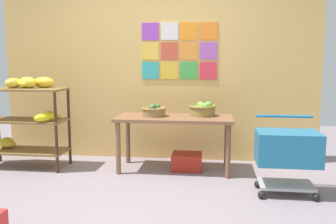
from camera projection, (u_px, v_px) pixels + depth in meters
ground at (131, 203)px, 3.57m from camera, size 9.35×9.35×0.00m
back_wall_with_art at (158, 56)px, 5.04m from camera, size 4.35×0.07×2.85m
banana_shelf_unit at (26, 112)px, 4.71m from camera, size 1.03×0.54×1.16m
display_table at (174, 124)px, 4.57m from camera, size 1.43×0.63×0.68m
fruit_basket_centre at (154, 111)px, 4.58m from camera, size 0.31×0.31×0.17m
fruit_basket_back_right at (203, 109)px, 4.62m from camera, size 0.34×0.34×0.17m
produce_crate_under_table at (187, 161)px, 4.65m from camera, size 0.37×0.33×0.20m
shopping_cart at (287, 151)px, 3.73m from camera, size 0.62×0.47×0.79m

